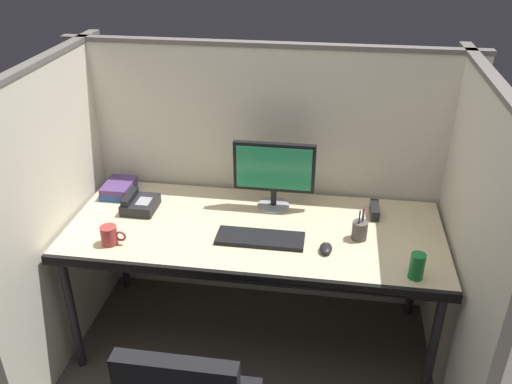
{
  "coord_description": "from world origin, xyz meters",
  "views": [
    {
      "loc": [
        0.35,
        -1.99,
        2.2
      ],
      "look_at": [
        0.0,
        0.35,
        0.92
      ],
      "focal_mm": 37.66,
      "sensor_mm": 36.0,
      "label": 1
    }
  ],
  "objects_px": {
    "pen_cup": "(360,230)",
    "red_stapler": "(375,210)",
    "desk": "(254,237)",
    "desk_phone": "(139,204)",
    "soda_can": "(417,265)",
    "coffee_mug": "(110,235)",
    "keyboard_main": "(260,238)",
    "monitor_center": "(274,171)",
    "computer_mouse": "(326,248)",
    "book_stack": "(119,188)"
  },
  "relations": [
    {
      "from": "keyboard_main",
      "to": "pen_cup",
      "type": "distance_m",
      "value": 0.49
    },
    {
      "from": "pen_cup",
      "to": "desk",
      "type": "bearing_deg",
      "value": 178.84
    },
    {
      "from": "monitor_center",
      "to": "coffee_mug",
      "type": "height_order",
      "value": "monitor_center"
    },
    {
      "from": "desk",
      "to": "computer_mouse",
      "type": "bearing_deg",
      "value": -21.55
    },
    {
      "from": "keyboard_main",
      "to": "coffee_mug",
      "type": "distance_m",
      "value": 0.73
    },
    {
      "from": "pen_cup",
      "to": "coffee_mug",
      "type": "xyz_separation_m",
      "value": [
        -1.19,
        -0.22,
        -0.0
      ]
    },
    {
      "from": "desk",
      "to": "keyboard_main",
      "type": "xyz_separation_m",
      "value": [
        0.04,
        -0.1,
        0.06
      ]
    },
    {
      "from": "computer_mouse",
      "to": "desk",
      "type": "bearing_deg",
      "value": 158.45
    },
    {
      "from": "pen_cup",
      "to": "monitor_center",
      "type": "bearing_deg",
      "value": 151.26
    },
    {
      "from": "monitor_center",
      "to": "desk_phone",
      "type": "height_order",
      "value": "monitor_center"
    },
    {
      "from": "coffee_mug",
      "to": "soda_can",
      "type": "bearing_deg",
      "value": -2.01
    },
    {
      "from": "pen_cup",
      "to": "soda_can",
      "type": "height_order",
      "value": "pen_cup"
    },
    {
      "from": "computer_mouse",
      "to": "soda_can",
      "type": "distance_m",
      "value": 0.42
    },
    {
      "from": "keyboard_main",
      "to": "desk",
      "type": "bearing_deg",
      "value": 114.73
    },
    {
      "from": "keyboard_main",
      "to": "desk_phone",
      "type": "distance_m",
      "value": 0.71
    },
    {
      "from": "monitor_center",
      "to": "book_stack",
      "type": "relative_size",
      "value": 2.03
    },
    {
      "from": "desk",
      "to": "book_stack",
      "type": "bearing_deg",
      "value": 162.33
    },
    {
      "from": "red_stapler",
      "to": "soda_can",
      "type": "xyz_separation_m",
      "value": [
        0.16,
        -0.52,
        0.03
      ]
    },
    {
      "from": "red_stapler",
      "to": "soda_can",
      "type": "height_order",
      "value": "soda_can"
    },
    {
      "from": "pen_cup",
      "to": "soda_can",
      "type": "xyz_separation_m",
      "value": [
        0.24,
        -0.27,
        0.01
      ]
    },
    {
      "from": "desk",
      "to": "soda_can",
      "type": "bearing_deg",
      "value": -20.32
    },
    {
      "from": "keyboard_main",
      "to": "computer_mouse",
      "type": "bearing_deg",
      "value": -8.29
    },
    {
      "from": "computer_mouse",
      "to": "coffee_mug",
      "type": "height_order",
      "value": "coffee_mug"
    },
    {
      "from": "pen_cup",
      "to": "book_stack",
      "type": "xyz_separation_m",
      "value": [
        -1.34,
        0.27,
        -0.02
      ]
    },
    {
      "from": "keyboard_main",
      "to": "coffee_mug",
      "type": "xyz_separation_m",
      "value": [
        -0.71,
        -0.13,
        0.04
      ]
    },
    {
      "from": "book_stack",
      "to": "soda_can",
      "type": "xyz_separation_m",
      "value": [
        1.58,
        -0.54,
        0.03
      ]
    },
    {
      "from": "red_stapler",
      "to": "book_stack",
      "type": "bearing_deg",
      "value": 178.94
    },
    {
      "from": "keyboard_main",
      "to": "desk_phone",
      "type": "xyz_separation_m",
      "value": [
        -0.68,
        0.2,
        0.02
      ]
    },
    {
      "from": "monitor_center",
      "to": "pen_cup",
      "type": "distance_m",
      "value": 0.54
    },
    {
      "from": "monitor_center",
      "to": "pen_cup",
      "type": "relative_size",
      "value": 2.55
    },
    {
      "from": "red_stapler",
      "to": "desk",
      "type": "bearing_deg",
      "value": -159.0
    },
    {
      "from": "pen_cup",
      "to": "coffee_mug",
      "type": "distance_m",
      "value": 1.21
    },
    {
      "from": "computer_mouse",
      "to": "desk_phone",
      "type": "height_order",
      "value": "desk_phone"
    },
    {
      "from": "keyboard_main",
      "to": "monitor_center",
      "type": "bearing_deg",
      "value": 85.79
    },
    {
      "from": "computer_mouse",
      "to": "book_stack",
      "type": "bearing_deg",
      "value": 161.11
    },
    {
      "from": "pen_cup",
      "to": "soda_can",
      "type": "distance_m",
      "value": 0.36
    },
    {
      "from": "desk_phone",
      "to": "coffee_mug",
      "type": "relative_size",
      "value": 1.51
    },
    {
      "from": "desk",
      "to": "desk_phone",
      "type": "distance_m",
      "value": 0.65
    },
    {
      "from": "keyboard_main",
      "to": "desk_phone",
      "type": "relative_size",
      "value": 2.26
    },
    {
      "from": "pen_cup",
      "to": "red_stapler",
      "type": "distance_m",
      "value": 0.26
    },
    {
      "from": "desk_phone",
      "to": "coffee_mug",
      "type": "bearing_deg",
      "value": -94.78
    },
    {
      "from": "red_stapler",
      "to": "soda_can",
      "type": "relative_size",
      "value": 1.23
    },
    {
      "from": "monitor_center",
      "to": "soda_can",
      "type": "xyz_separation_m",
      "value": [
        0.69,
        -0.52,
        -0.15
      ]
    },
    {
      "from": "keyboard_main",
      "to": "soda_can",
      "type": "bearing_deg",
      "value": -14.45
    },
    {
      "from": "computer_mouse",
      "to": "pen_cup",
      "type": "distance_m",
      "value": 0.21
    },
    {
      "from": "monitor_center",
      "to": "book_stack",
      "type": "xyz_separation_m",
      "value": [
        -0.89,
        0.02,
        -0.18
      ]
    },
    {
      "from": "computer_mouse",
      "to": "soda_can",
      "type": "xyz_separation_m",
      "value": [
        0.4,
        -0.14,
        0.04
      ]
    },
    {
      "from": "monitor_center",
      "to": "red_stapler",
      "type": "bearing_deg",
      "value": -0.51
    },
    {
      "from": "desk",
      "to": "book_stack",
      "type": "height_order",
      "value": "book_stack"
    },
    {
      "from": "computer_mouse",
      "to": "desk_phone",
      "type": "distance_m",
      "value": 1.04
    }
  ]
}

